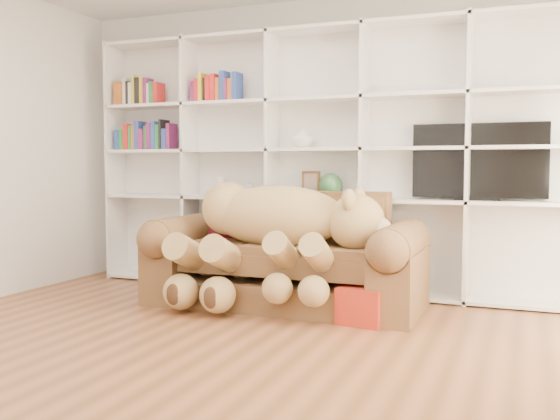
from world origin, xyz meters
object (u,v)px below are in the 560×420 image
at_px(sofa, 286,263).
at_px(tv, 479,162).
at_px(teddy_bear, 274,228).
at_px(gift_box, 364,305).

bearing_deg(sofa, tv, 25.06).
bearing_deg(teddy_bear, tv, 22.33).
xyz_separation_m(sofa, teddy_bear, (-0.03, -0.19, 0.30)).
height_order(sofa, tv, tv).
height_order(teddy_bear, tv, tv).
distance_m(gift_box, tv, 1.64).
relative_size(sofa, teddy_bear, 1.31).
bearing_deg(sofa, gift_box, -25.31).
relative_size(gift_box, tv, 0.31).
xyz_separation_m(sofa, gift_box, (0.76, -0.36, -0.22)).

